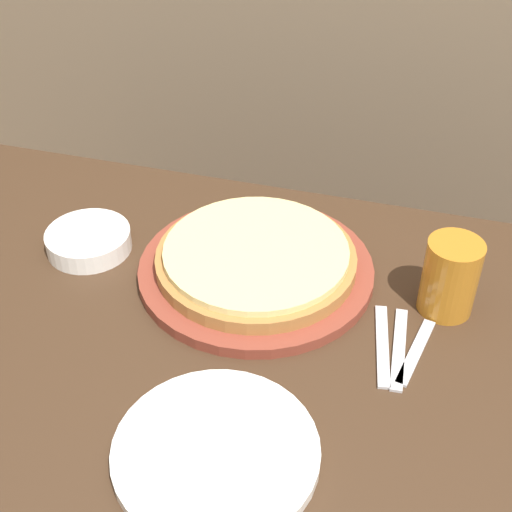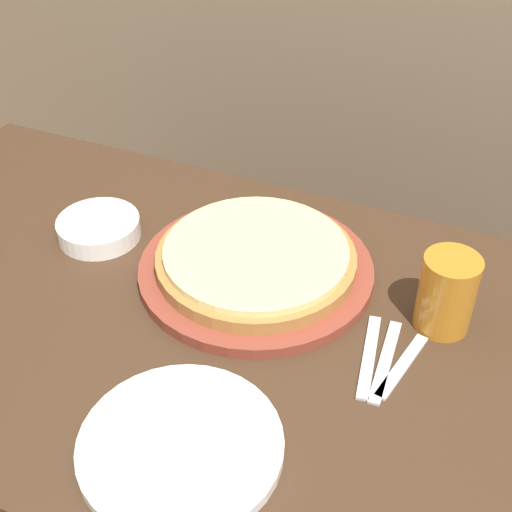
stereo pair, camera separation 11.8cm
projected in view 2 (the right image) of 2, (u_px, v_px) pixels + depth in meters
dining_table at (254, 478)px, 1.34m from camera, size 1.58×0.80×0.77m
pizza_on_board at (256, 263)px, 1.19m from camera, size 0.40×0.40×0.06m
beer_glass at (447, 290)px, 1.07m from camera, size 0.09×0.09×0.13m
dinner_plate at (182, 446)px, 0.92m from camera, size 0.27×0.27×0.02m
side_bowl at (99, 228)px, 1.28m from camera, size 0.15×0.15×0.04m
fork at (369, 356)px, 1.06m from camera, size 0.05×0.17×0.00m
dinner_knife at (385, 361)px, 1.05m from camera, size 0.03×0.17×0.00m
spoon at (402, 366)px, 1.04m from camera, size 0.05×0.15×0.00m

